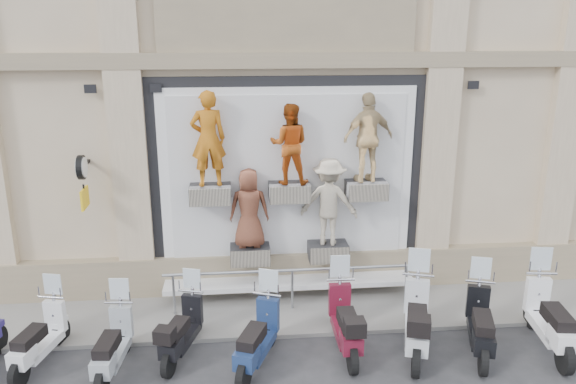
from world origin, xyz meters
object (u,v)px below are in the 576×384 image
Objects in this scene: scooter_d at (182,320)px; scooter_h at (482,312)px; scooter_g at (417,308)px; scooter_f at (346,311)px; clock_sign_bracket at (83,175)px; scooter_i at (551,306)px; scooter_e at (257,326)px; scooter_c at (112,334)px; guard_rail at (292,291)px; scooter_b at (38,327)px.

scooter_d is 5.13m from scooter_h.
scooter_f is at bearing -169.67° from scooter_g.
scooter_i is (8.22, -2.21, -1.98)m from clock_sign_bracket.
scooter_h is (3.85, 0.06, 0.02)m from scooter_e.
clock_sign_bracket is at bearing 165.91° from scooter_e.
scooter_i is (3.55, -0.29, 0.06)m from scooter_f.
scooter_i is at bearing 22.25° from scooter_e.
scooter_g is 1.09× the size of scooter_h.
scooter_g is 2.34m from scooter_i.
scooter_c reaches higher than scooter_d.
guard_rail is at bearing 50.61° from scooter_d.
scooter_h reaches higher than scooter_d.
scooter_c is 6.19m from scooter_h.
scooter_c reaches higher than scooter_b.
scooter_g is at bearing -19.37° from clock_sign_bracket.
scooter_f is 2.33m from scooter_h.
scooter_e is at bearing -2.13° from scooter_d.
guard_rail is 2.48× the size of scooter_g.
scooter_f is at bearing -169.06° from scooter_h.
scooter_e is at bearing 7.30° from scooter_b.
scooter_c is at bearing -159.35° from scooter_e.
guard_rail is 2.58m from scooter_g.
clock_sign_bracket is at bearing 173.35° from scooter_i.
scooter_i is at bearing -4.12° from scooter_f.
scooter_c is at bearing -171.54° from scooter_i.
scooter_d is 0.91× the size of scooter_h.
scooter_f is (4.67, -1.92, -2.04)m from clock_sign_bracket.
scooter_i is (2.33, -0.14, -0.01)m from scooter_g.
scooter_i is at bearing -15.06° from clock_sign_bracket.
scooter_h is (6.98, -2.21, -2.04)m from clock_sign_bracket.
scooter_c is 5.10m from scooter_g.
scooter_g reaches higher than scooter_d.
scooter_h is 1.24m from scooter_i.
clock_sign_bracket is at bearing 158.14° from scooter_f.
scooter_b is at bearing 169.71° from scooter_c.
scooter_e is 0.98× the size of scooter_h.
scooter_f is at bearing 12.94° from scooter_b.
scooter_g reaches higher than scooter_i.
scooter_g is (2.75, 0.19, 0.08)m from scooter_e.
scooter_e is 3.85m from scooter_h.
guard_rail is at bearing -6.84° from clock_sign_bracket.
scooter_c is at bearing -162.00° from scooter_h.
guard_rail is 4.57m from clock_sign_bracket.
scooter_g is 1.10m from scooter_h.
guard_rail is 2.75× the size of scooter_e.
clock_sign_bracket is 3.15m from scooter_c.
scooter_b is at bearing -164.70° from scooter_g.
scooter_h reaches higher than scooter_b.
scooter_h is (5.11, -0.38, 0.07)m from scooter_d.
scooter_e is 0.90× the size of scooter_g.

